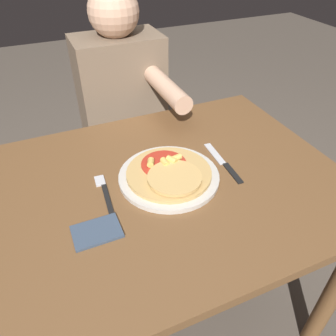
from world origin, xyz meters
The scene contains 8 objects.
ground_plane centered at (0.00, 0.00, 0.00)m, with size 8.00×8.00×0.00m, color brown.
dining_table centered at (0.00, 0.00, 0.60)m, with size 1.04×0.80×0.72m.
plate centered at (0.00, 0.01, 0.73)m, with size 0.30×0.30×0.01m.
pizza centered at (0.00, 0.00, 0.75)m, with size 0.25×0.25×0.04m.
fork centered at (-0.19, 0.02, 0.72)m, with size 0.03×0.18×0.00m.
knife centered at (0.19, 0.01, 0.72)m, with size 0.03×0.22×0.00m.
napkin centered at (-0.25, -0.11, 0.73)m, with size 0.12×0.08×0.01m.
person_diner centered at (0.04, 0.63, 0.67)m, with size 0.36×0.52×1.15m.
Camera 1 is at (-0.30, -0.68, 1.35)m, focal length 35.00 mm.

